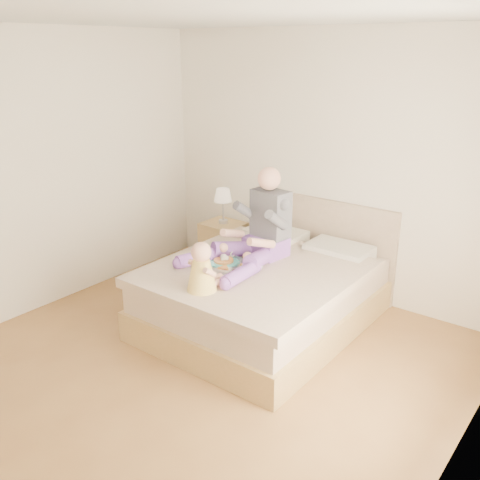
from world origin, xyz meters
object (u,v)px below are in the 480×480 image
Objects in this scene: tray at (231,264)px; bed at (268,290)px; baby at (203,271)px; nightstand at (224,245)px; adult at (257,232)px.

bed is at bearing 61.82° from tray.
bed is 5.23× the size of baby.
tray is at bearing -46.91° from nightstand.
bed is 0.96m from baby.
baby is at bearing -72.92° from tray.
bed is 4.42× the size of tray.
baby reaches higher than nightstand.
nightstand is 2.00m from baby.
tray is 1.18× the size of baby.
baby is (0.11, -0.52, 0.14)m from tray.
baby is (0.06, -0.84, -0.09)m from adult.
adult is at bearing 108.41° from baby.
bed is 0.57m from adult.
bed is 1.40m from nightstand.
baby is (-0.09, -0.83, 0.46)m from bed.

